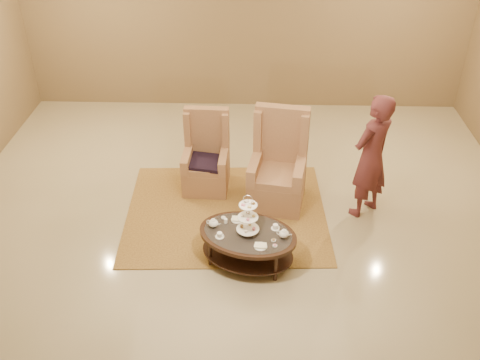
{
  "coord_description": "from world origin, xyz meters",
  "views": [
    {
      "loc": [
        0.19,
        -5.41,
        4.53
      ],
      "look_at": [
        0.02,
        0.2,
        0.77
      ],
      "focal_mm": 40.0,
      "sensor_mm": 36.0,
      "label": 1
    }
  ],
  "objects_px": {
    "tea_table": "(248,238)",
    "armchair_right": "(278,172)",
    "armchair_left": "(207,162)",
    "person": "(371,157)"
  },
  "relations": [
    {
      "from": "armchair_right",
      "to": "person",
      "type": "bearing_deg",
      "value": -1.95
    },
    {
      "from": "armchair_right",
      "to": "person",
      "type": "height_order",
      "value": "person"
    },
    {
      "from": "tea_table",
      "to": "armchair_right",
      "type": "height_order",
      "value": "armchair_right"
    },
    {
      "from": "armchair_right",
      "to": "tea_table",
      "type": "bearing_deg",
      "value": -97.19
    },
    {
      "from": "tea_table",
      "to": "armchair_left",
      "type": "distance_m",
      "value": 1.78
    },
    {
      "from": "tea_table",
      "to": "person",
      "type": "height_order",
      "value": "person"
    },
    {
      "from": "armchair_right",
      "to": "armchair_left",
      "type": "bearing_deg",
      "value": 171.72
    },
    {
      "from": "armchair_left",
      "to": "person",
      "type": "relative_size",
      "value": 0.67
    },
    {
      "from": "tea_table",
      "to": "person",
      "type": "bearing_deg",
      "value": 50.29
    },
    {
      "from": "armchair_left",
      "to": "person",
      "type": "bearing_deg",
      "value": -12.25
    }
  ]
}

